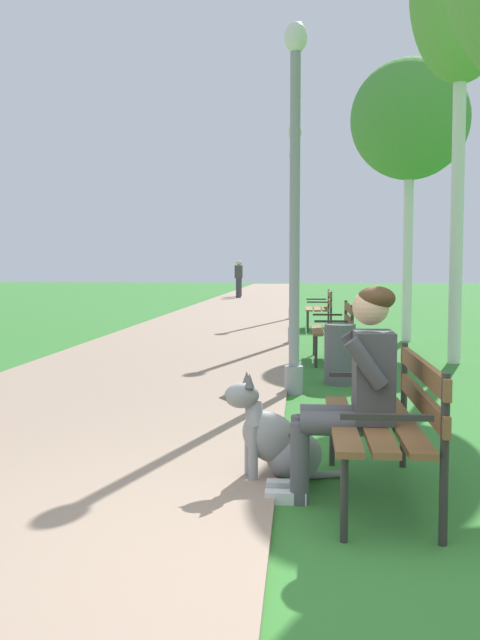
# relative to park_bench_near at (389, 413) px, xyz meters

# --- Properties ---
(ground_plane) EXTENTS (120.00, 120.00, 0.00)m
(ground_plane) POSITION_rel_park_bench_near_xyz_m (-0.55, -1.12, -0.51)
(ground_plane) COLOR #33752D
(paved_path) EXTENTS (3.62, 60.00, 0.04)m
(paved_path) POSITION_rel_park_bench_near_xyz_m (-2.47, 22.88, -0.49)
(paved_path) COLOR gray
(paved_path) RESTS_ON ground
(park_bench_near) EXTENTS (0.55, 1.50, 0.85)m
(park_bench_near) POSITION_rel_park_bench_near_xyz_m (0.00, 0.00, 0.00)
(park_bench_near) COLOR brown
(park_bench_near) RESTS_ON ground
(park_bench_mid) EXTENTS (0.55, 1.50, 0.85)m
(park_bench_mid) POSITION_rel_park_bench_near_xyz_m (-0.01, 6.18, 0.00)
(park_bench_mid) COLOR brown
(park_bench_mid) RESTS_ON ground
(park_bench_far) EXTENTS (0.55, 1.50, 0.85)m
(park_bench_far) POSITION_rel_park_bench_near_xyz_m (-0.07, 11.52, 0.00)
(park_bench_far) COLOR brown
(park_bench_far) RESTS_ON ground
(person_seated_on_near_bench) EXTENTS (0.74, 0.49, 1.25)m
(person_seated_on_near_bench) POSITION_rel_park_bench_near_xyz_m (-0.21, -0.03, 0.17)
(person_seated_on_near_bench) COLOR #4C4C51
(person_seated_on_near_bench) RESTS_ON ground
(dog_grey) EXTENTS (0.82, 0.40, 0.71)m
(dog_grey) POSITION_rel_park_bench_near_xyz_m (-0.65, 0.29, -0.25)
(dog_grey) COLOR gray
(dog_grey) RESTS_ON ground
(lamp_post_near) EXTENTS (0.24, 0.24, 3.90)m
(lamp_post_near) POSITION_rel_park_bench_near_xyz_m (-0.59, 3.46, 1.51)
(lamp_post_near) COLOR gray
(lamp_post_near) RESTS_ON ground
(lamp_post_mid) EXTENTS (0.24, 0.24, 3.86)m
(lamp_post_mid) POSITION_rel_park_bench_near_xyz_m (-0.64, 8.44, 1.49)
(lamp_post_mid) COLOR gray
(lamp_post_mid) RESTS_ON ground
(lamp_post_far) EXTENTS (0.24, 0.24, 4.38)m
(lamp_post_far) POSITION_rel_park_bench_near_xyz_m (-0.73, 14.30, 1.75)
(lamp_post_far) COLOR gray
(lamp_post_far) RESTS_ON ground
(birch_tree_fourth) EXTENTS (2.14, 1.83, 5.11)m
(birch_tree_fourth) POSITION_rel_park_bench_near_xyz_m (1.43, 9.17, 3.48)
(birch_tree_fourth) COLOR silver
(birch_tree_fourth) RESTS_ON ground
(litter_bin) EXTENTS (0.36, 0.36, 0.70)m
(litter_bin) POSITION_rel_park_bench_near_xyz_m (-0.06, 4.14, -0.16)
(litter_bin) COLOR #515156
(litter_bin) RESTS_ON ground
(pedestrian_distant) EXTENTS (0.32, 0.22, 1.65)m
(pedestrian_distant) POSITION_rel_park_bench_near_xyz_m (-3.21, 26.58, 0.33)
(pedestrian_distant) COLOR #383842
(pedestrian_distant) RESTS_ON ground
(pedestrian_further_distant) EXTENTS (0.32, 0.22, 1.65)m
(pedestrian_further_distant) POSITION_rel_park_bench_near_xyz_m (-3.31, 28.18, 0.33)
(pedestrian_further_distant) COLOR #383842
(pedestrian_further_distant) RESTS_ON ground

